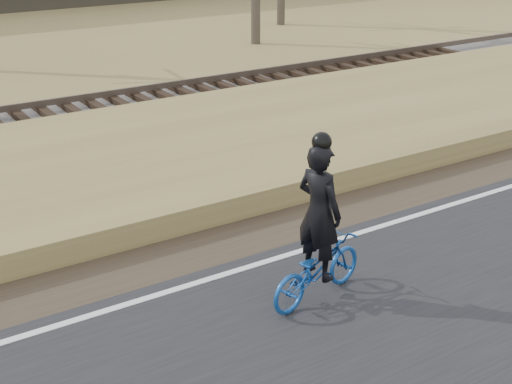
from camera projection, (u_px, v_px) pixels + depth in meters
cyclist at (318, 246)px, 9.53m from camera, size 1.80×0.95×2.39m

